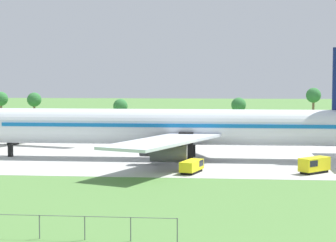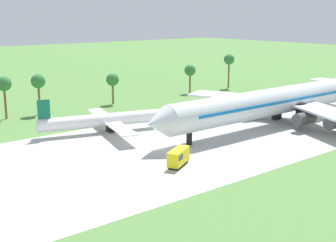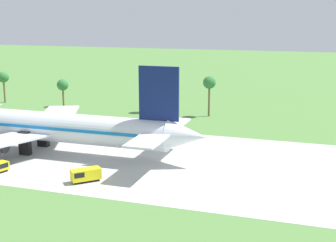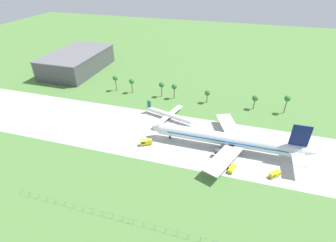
# 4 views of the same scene
# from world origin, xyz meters

# --- Properties ---
(ground_plane) EXTENTS (600.00, 600.00, 0.00)m
(ground_plane) POSITION_xyz_m (0.00, 0.00, 0.00)
(ground_plane) COLOR #517F3D
(taxiway_strip) EXTENTS (320.00, 44.00, 0.02)m
(taxiway_strip) POSITION_xyz_m (0.00, 0.00, 0.01)
(taxiway_strip) COLOR #B2B2AD
(taxiway_strip) RESTS_ON ground_plane
(jet_airliner) EXTENTS (79.19, 53.13, 18.97)m
(jet_airliner) POSITION_xyz_m (35.72, -2.07, 5.48)
(jet_airliner) COLOR silver
(jet_airliner) RESTS_ON ground_plane
(regional_aircraft) EXTENTS (30.24, 27.45, 8.00)m
(regional_aircraft) POSITION_xyz_m (-0.36, 16.58, 2.63)
(regional_aircraft) COLOR white
(regional_aircraft) RESTS_ON ground_plane
(catering_van) EXTENTS (5.94, 4.50, 2.85)m
(catering_van) POSITION_xyz_m (-4.11, -10.59, 1.52)
(catering_van) COLOR black
(catering_van) RESTS_ON ground_plane
(palm_tree_row) EXTENTS (115.03, 3.60, 11.53)m
(palm_tree_row) POSITION_xyz_m (4.41, 43.27, 8.18)
(palm_tree_row) COLOR brown
(palm_tree_row) RESTS_ON ground_plane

